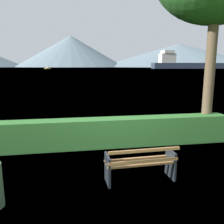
{
  "coord_description": "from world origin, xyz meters",
  "views": [
    {
      "loc": [
        -1.5,
        -4.89,
        2.62
      ],
      "look_at": [
        0.0,
        3.76,
        0.89
      ],
      "focal_mm": 37.46,
      "sensor_mm": 36.0,
      "label": 1
    }
  ],
  "objects": [
    {
      "name": "hedge_row",
      "position": [
        0.0,
        2.45,
        0.47
      ],
      "size": [
        7.53,
        0.63,
        0.94
      ],
      "primitive_type": "cube",
      "color": "#387A33",
      "rests_on": "ground_plane"
    },
    {
      "name": "distant_hills",
      "position": [
        -34.91,
        578.54,
        35.43
      ],
      "size": [
        962.99,
        412.4,
        80.99
      ],
      "color": "slate",
      "rests_on": "ground_plane"
    },
    {
      "name": "park_bench",
      "position": [
        0.0,
        -0.06,
        0.42
      ],
      "size": [
        1.63,
        0.62,
        0.87
      ],
      "color": "#A0703F",
      "rests_on": "ground_plane"
    },
    {
      "name": "cargo_ship_large",
      "position": [
        113.24,
        220.24,
        4.95
      ],
      "size": [
        82.02,
        11.22,
        17.69
      ],
      "color": "#2D384C",
      "rests_on": "water_surface"
    },
    {
      "name": "fishing_boat_near",
      "position": [
        -23.5,
        230.28,
        0.56
      ],
      "size": [
        5.76,
        8.86,
        1.53
      ],
      "color": "gold",
      "rests_on": "water_surface"
    },
    {
      "name": "ground_plane",
      "position": [
        0.0,
        0.0,
        0.0
      ],
      "size": [
        1400.0,
        1400.0,
        0.0
      ],
      "primitive_type": "plane",
      "color": "#567A38"
    },
    {
      "name": "water_surface",
      "position": [
        0.0,
        308.21,
        0.0
      ],
      "size": [
        620.0,
        620.0,
        0.0
      ],
      "primitive_type": "plane",
      "color": "#7A99A8",
      "rests_on": "ground_plane"
    }
  ]
}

